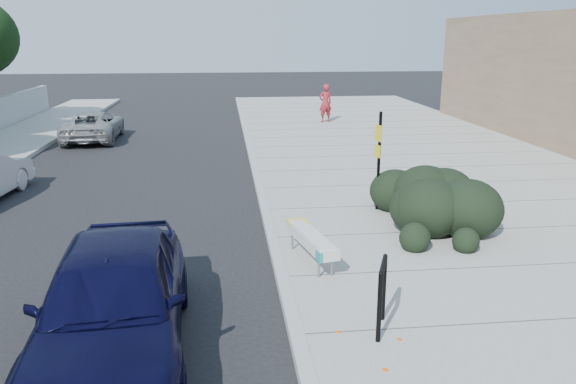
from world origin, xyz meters
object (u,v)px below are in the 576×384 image
Objects in this scene: sign_post at (378,155)px; suv_silver at (93,126)px; bench at (311,239)px; bike_rack at (382,290)px; sedan_navy at (113,300)px; pedestrian at (325,103)px.

suv_silver is (-9.10, 11.36, -0.90)m from sign_post.
bench is 1.82× the size of bike_rack.
sedan_navy is 2.61× the size of pedestrian.
suv_silver is (-7.00, 14.44, 0.02)m from bench.
bench is at bearing 36.91° from sedan_navy.
sedan_navy reaches higher than bike_rack.
sign_post reaches higher than pedestrian.
bench is 16.05m from suv_silver.
pedestrian is (2.81, 20.17, 0.29)m from bike_rack.
pedestrian is (1.32, 14.46, -0.45)m from sign_post.
bike_rack is 0.24× the size of suv_silver.
sign_post is 14.58m from suv_silver.
bench is 2.71m from bike_rack.
pedestrian is (3.42, 17.54, 0.48)m from bench.
suv_silver is at bearing 135.08° from bike_rack.
bike_rack is 18.70m from suv_silver.
pedestrian reaches higher than bike_rack.
bike_rack is 3.71m from sedan_navy.
sedan_navy is at bearing -159.15° from bike_rack.
sign_post reaches higher than bike_rack.
sign_post is 0.50× the size of sedan_navy.
sedan_navy is (-3.71, 0.01, 0.04)m from bike_rack.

